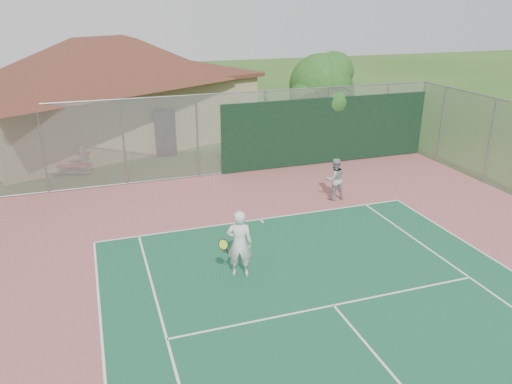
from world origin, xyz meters
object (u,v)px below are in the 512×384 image
clubhouse (108,79)px  player_white_front (239,244)px  player_grey_back (334,179)px  bleachers (51,156)px  tree (322,88)px

clubhouse → player_white_front: bearing=-101.9°
clubhouse → player_white_front: clubhouse is taller
clubhouse → player_grey_back: size_ratio=10.62×
bleachers → player_white_front: (5.21, -11.40, 0.30)m
tree → bleachers: bearing=173.3°
player_white_front → tree: bearing=-105.2°
clubhouse → bleachers: bearing=-140.8°
player_grey_back → clubhouse: bearing=-59.4°
clubhouse → player_grey_back: clubhouse is taller
tree → player_grey_back: bearing=-110.4°
clubhouse → tree: clubhouse is taller
bleachers → player_grey_back: 12.49m
bleachers → clubhouse: bearing=76.8°
tree → player_grey_back: size_ratio=3.07×
tree → player_white_front: 12.45m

